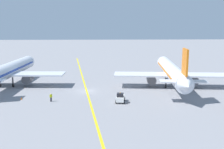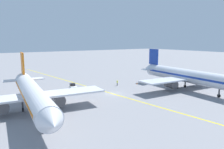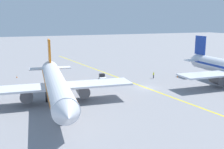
{
  "view_description": "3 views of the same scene",
  "coord_description": "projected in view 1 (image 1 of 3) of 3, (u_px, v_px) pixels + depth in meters",
  "views": [
    {
      "loc": [
        3.49,
        -58.23,
        15.15
      ],
      "look_at": [
        5.83,
        0.73,
        3.73
      ],
      "focal_mm": 42.0,
      "sensor_mm": 36.0,
      "label": 1
    },
    {
      "loc": [
        29.71,
        44.73,
        13.64
      ],
      "look_at": [
        -0.77,
        -1.7,
        4.69
      ],
      "focal_mm": 35.0,
      "sensor_mm": 36.0,
      "label": 2
    },
    {
      "loc": [
        28.35,
        49.28,
        14.83
      ],
      "look_at": [
        5.82,
        -5.72,
        2.37
      ],
      "focal_mm": 42.0,
      "sensor_mm": 36.0,
      "label": 3
    }
  ],
  "objects": [
    {
      "name": "ground_plane",
      "position": [
        87.0,
        91.0,
        59.87
      ],
      "size": [
        400.0,
        400.0,
        0.0
      ],
      "primitive_type": "plane",
      "color": "gray"
    },
    {
      "name": "apron_yellow_centreline",
      "position": [
        87.0,
        91.0,
        59.87
      ],
      "size": [
        15.81,
        119.06,
        0.01
      ],
      "primitive_type": "cube",
      "rotation": [
        0.0,
        0.0,
        0.13
      ],
      "color": "yellow",
      "rests_on": "ground"
    },
    {
      "name": "airplane_at_gate",
      "position": [
        8.0,
        71.0,
        64.81
      ],
      "size": [
        28.23,
        35.52,
        10.6
      ],
      "color": "silver",
      "rests_on": "ground"
    },
    {
      "name": "airplane_adjacent_stand",
      "position": [
        172.0,
        72.0,
        63.63
      ],
      "size": [
        28.37,
        35.55,
        10.6
      ],
      "color": "silver",
      "rests_on": "ground"
    },
    {
      "name": "baggage_tug_white",
      "position": [
        120.0,
        98.0,
        51.31
      ],
      "size": [
        2.1,
        3.18,
        2.11
      ],
      "color": "white",
      "rests_on": "ground"
    },
    {
      "name": "ground_crew_worker",
      "position": [
        51.0,
        97.0,
        51.81
      ],
      "size": [
        0.47,
        0.41,
        1.68
      ],
      "color": "#23232D",
      "rests_on": "ground"
    },
    {
      "name": "traffic_cone_near_nose",
      "position": [
        21.0,
        98.0,
        53.25
      ],
      "size": [
        0.32,
        0.32,
        0.55
      ],
      "primitive_type": "cone",
      "color": "orange",
      "rests_on": "ground"
    }
  ]
}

